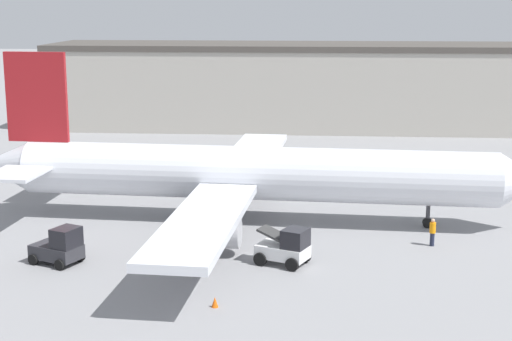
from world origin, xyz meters
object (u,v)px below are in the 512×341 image
Objects in this scene: baggage_tug at (60,247)px; belt_loader_truck at (286,247)px; airplane at (242,174)px; safety_cone_near at (215,302)px; ground_crew_worker at (432,231)px.

belt_loader_truck is at bearing 27.01° from baggage_tug.
airplane reaches higher than safety_cone_near.
baggage_tug reaches higher than belt_loader_truck.
baggage_tug is 13.53m from belt_loader_truck.
baggage_tug is (-9.99, -10.20, -2.42)m from airplane.
belt_loader_truck reaches higher than ground_crew_worker.
ground_crew_worker is 10.23m from belt_loader_truck.
belt_loader_truck is (13.50, 0.86, 0.05)m from baggage_tug.
safety_cone_near is (10.11, -6.07, -0.77)m from baggage_tug.
airplane is 10.26m from belt_loader_truck.
airplane is at bearing 90.42° from safety_cone_near.
belt_loader_truck is (3.52, -9.34, -2.37)m from airplane.
ground_crew_worker is 0.53× the size of baggage_tug.
safety_cone_near is at bearing -86.09° from airplane.
baggage_tug is at bearing -152.97° from belt_loader_truck.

